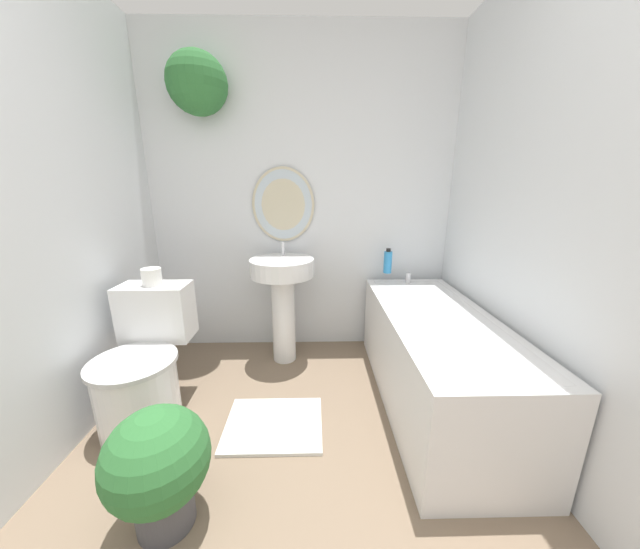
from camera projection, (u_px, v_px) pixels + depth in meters
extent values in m
cube|color=silver|center=(302.00, 200.00, 2.48)|extent=(2.41, 0.06, 2.40)
ellipsoid|color=beige|center=(283.00, 205.00, 2.45)|extent=(0.48, 0.02, 0.56)
ellipsoid|color=silver|center=(283.00, 205.00, 2.44)|extent=(0.44, 0.01, 0.52)
cylinder|color=#47474C|center=(196.00, 68.00, 2.10)|extent=(0.18, 0.18, 0.10)
sphere|color=#2D6B33|center=(197.00, 83.00, 2.12)|extent=(0.40, 0.40, 0.40)
cube|color=silver|center=(8.00, 211.00, 1.32)|extent=(0.06, 2.42, 2.40)
cube|color=silver|center=(567.00, 210.00, 1.37)|extent=(0.06, 2.42, 2.40)
cylinder|color=white|center=(139.00, 397.00, 1.74)|extent=(0.41, 0.41, 0.40)
cylinder|color=silver|center=(133.00, 362.00, 1.68)|extent=(0.44, 0.44, 0.02)
cube|color=white|center=(157.00, 312.00, 1.94)|extent=(0.40, 0.22, 0.34)
cylinder|color=white|center=(284.00, 318.00, 2.42)|extent=(0.17, 0.17, 0.67)
cylinder|color=white|center=(282.00, 267.00, 2.31)|extent=(0.46, 0.46, 0.12)
cylinder|color=silver|center=(283.00, 249.00, 2.41)|extent=(0.02, 0.02, 0.10)
cube|color=silver|center=(435.00, 359.00, 1.95)|extent=(0.61, 1.50, 0.57)
cube|color=white|center=(439.00, 318.00, 1.87)|extent=(0.51, 1.40, 0.04)
cylinder|color=silver|center=(408.00, 278.00, 2.48)|extent=(0.04, 0.04, 0.08)
cylinder|color=#2D84C6|center=(388.00, 262.00, 2.46)|extent=(0.06, 0.06, 0.17)
cylinder|color=black|center=(388.00, 250.00, 2.43)|extent=(0.03, 0.03, 0.02)
cylinder|color=#47474C|center=(165.00, 508.00, 1.26)|extent=(0.22, 0.22, 0.15)
sphere|color=#2D6B33|center=(157.00, 459.00, 1.20)|extent=(0.39, 0.39, 0.39)
cube|color=silver|center=(274.00, 424.00, 1.80)|extent=(0.53, 0.43, 0.02)
cylinder|color=white|center=(152.00, 277.00, 1.89)|extent=(0.11, 0.11, 0.10)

